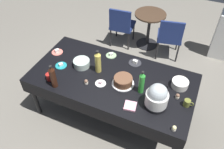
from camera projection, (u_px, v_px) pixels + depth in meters
ground at (112, 111)px, 3.62m from camera, size 9.00×9.00×0.00m
potluck_table at (112, 80)px, 3.14m from camera, size 2.20×1.10×0.75m
frosted_layer_cake at (123, 81)px, 2.97m from camera, size 0.29×0.29×0.11m
slow_cooker at (157, 97)px, 2.65m from camera, size 0.28×0.28×0.33m
glass_salad_bowl at (82, 63)px, 3.23m from camera, size 0.23×0.23×0.10m
ceramic_snack_bowl at (180, 84)px, 2.94m from camera, size 0.21×0.21×0.09m
dessert_plate_teal at (61, 65)px, 3.25m from camera, size 0.16×0.16×0.04m
dessert_plate_coral at (57, 52)px, 3.47m from camera, size 0.17×0.17×0.06m
dessert_plate_white at (101, 83)px, 3.00m from camera, size 0.14×0.14×0.05m
dessert_plate_sage at (111, 55)px, 3.42m from camera, size 0.16×0.16×0.05m
dessert_plate_charcoal at (135, 62)px, 3.29m from camera, size 0.18×0.18×0.05m
cupcake_rose at (86, 82)px, 2.99m from camera, size 0.05×0.05×0.07m
cupcake_lemon at (177, 96)px, 2.81m from camera, size 0.05×0.05×0.07m
cupcake_mint at (174, 128)px, 2.49m from camera, size 0.05×0.05×0.07m
soda_bottle_cola at (53, 77)px, 2.87m from camera, size 0.08×0.08×0.34m
soda_bottle_ginger_ale at (98, 62)px, 3.07m from camera, size 0.08×0.08×0.35m
soda_bottle_lime_soda at (142, 83)px, 2.80m from camera, size 0.07×0.07×0.34m
coffee_mug_black at (162, 86)px, 2.92m from camera, size 0.13×0.09×0.09m
coffee_mug_olive at (187, 103)px, 2.72m from camera, size 0.12×0.08×0.09m
coffee_mug_red at (50, 77)px, 3.03m from camera, size 0.13×0.09×0.09m
paper_napkin_stack at (130, 106)px, 2.73m from camera, size 0.16×0.16×0.02m
maroon_chair_left at (122, 24)px, 4.53m from camera, size 0.48×0.48×0.85m
maroon_chair_right at (170, 36)px, 4.25m from camera, size 0.52×0.52×0.85m
round_cafe_table at (149, 24)px, 4.53m from camera, size 0.60×0.60×0.72m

